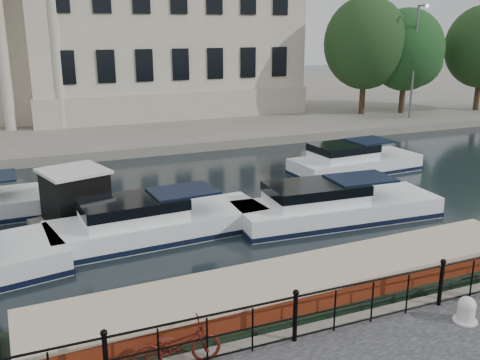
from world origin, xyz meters
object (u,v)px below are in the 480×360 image
object	(u,v)px
narrowboat	(303,301)
harbour_hut	(76,200)
mooring_bollard	(466,310)
bicycle	(177,345)

from	to	relation	value
narrowboat	harbour_hut	bearing A→B (deg)	115.29
narrowboat	harbour_hut	world-z (taller)	harbour_hut
mooring_bollard	harbour_hut	distance (m)	13.73
mooring_bollard	narrowboat	size ratio (longest dim) A/B	0.04
mooring_bollard	narrowboat	bearing A→B (deg)	137.27
bicycle	mooring_bollard	bearing A→B (deg)	-93.92
bicycle	mooring_bollard	xyz separation A→B (m)	(6.62, -0.95, -0.18)
bicycle	narrowboat	world-z (taller)	bicycle
bicycle	harbour_hut	world-z (taller)	harbour_hut
narrowboat	harbour_hut	distance (m)	10.10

